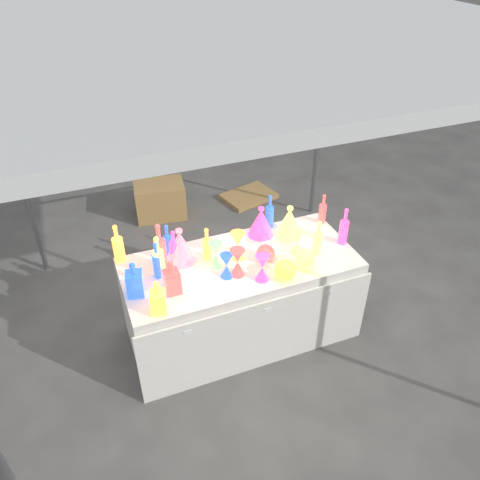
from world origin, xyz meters
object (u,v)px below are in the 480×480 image
object	(u,v)px
cardboard_box_closed	(160,200)
decanter_0	(158,297)
globe_0	(285,271)
display_table	(240,298)
hourglass_0	(238,262)
lampshade_0	(180,245)
bottle_0	(118,243)

from	to	relation	value
cardboard_box_closed	decanter_0	size ratio (longest dim) A/B	2.18
decanter_0	globe_0	size ratio (longest dim) A/B	1.54
display_table	decanter_0	distance (m)	0.92
hourglass_0	lampshade_0	distance (m)	0.47
decanter_0	bottle_0	bearing A→B (deg)	117.06
display_table	lampshade_0	distance (m)	0.69
decanter_0	hourglass_0	bearing A→B (deg)	30.22
display_table	globe_0	world-z (taller)	globe_0
cardboard_box_closed	globe_0	world-z (taller)	globe_0
cardboard_box_closed	display_table	bearing A→B (deg)	-76.80
display_table	decanter_0	world-z (taller)	decanter_0
display_table	hourglass_0	world-z (taller)	hourglass_0
bottle_0	decanter_0	size ratio (longest dim) A/B	1.26
bottle_0	globe_0	bearing A→B (deg)	-31.17
decanter_0	lampshade_0	distance (m)	0.57
globe_0	hourglass_0	bearing A→B (deg)	150.95
cardboard_box_closed	globe_0	xyz separation A→B (m)	(0.41, -2.39, 0.61)
globe_0	bottle_0	bearing A→B (deg)	148.83
globe_0	decanter_0	bearing A→B (deg)	-179.58
hourglass_0	decanter_0	bearing A→B (deg)	-164.42
cardboard_box_closed	globe_0	distance (m)	2.50
hourglass_0	lampshade_0	size ratio (longest dim) A/B	0.79
decanter_0	hourglass_0	size ratio (longest dim) A/B	1.17
decanter_0	lampshade_0	world-z (taller)	lampshade_0
cardboard_box_closed	hourglass_0	bearing A→B (deg)	-78.93
display_table	hourglass_0	distance (m)	0.51
cardboard_box_closed	lampshade_0	xyz separation A→B (m)	(-0.24, -1.90, 0.69)
display_table	lampshade_0	bearing A→B (deg)	155.28
decanter_0	hourglass_0	distance (m)	0.66
lampshade_0	bottle_0	bearing A→B (deg)	136.75
display_table	decanter_0	bearing A→B (deg)	-156.75
cardboard_box_closed	globe_0	bearing A→B (deg)	-71.90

